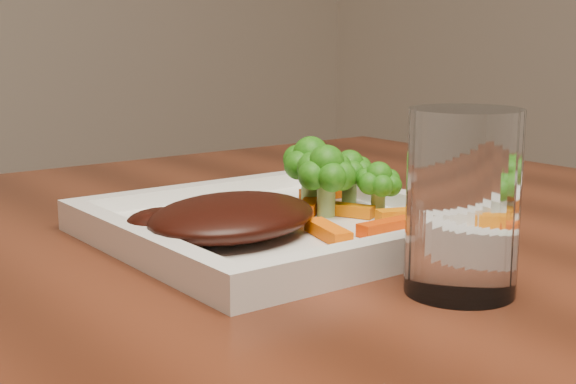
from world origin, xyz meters
TOP-DOWN VIEW (x-y plane):
  - plate at (0.16, -0.08)m, footprint 0.27×0.27m
  - steak at (0.10, -0.10)m, footprint 0.18×0.16m
  - broccoli_0 at (0.22, -0.05)m, footprint 0.07×0.07m
  - broccoli_1 at (0.24, -0.07)m, footprint 0.05×0.05m
  - broccoli_2 at (0.24, -0.11)m, footprint 0.06×0.06m
  - broccoli_3 at (0.20, -0.09)m, footprint 0.06×0.06m
  - carrot_0 at (0.20, -0.16)m, footprint 0.05×0.01m
  - carrot_1 at (0.25, -0.14)m, footprint 0.06×0.03m
  - carrot_2 at (0.16, -0.15)m, footprint 0.03×0.06m
  - carrot_3 at (0.25, -0.03)m, footprint 0.05×0.02m
  - carrot_5 at (0.22, -0.10)m, footprint 0.03×0.05m
  - carrot_6 at (0.20, -0.07)m, footprint 0.05×0.05m
  - drinking_glass at (0.16, -0.27)m, footprint 0.09×0.09m

SIDE VIEW (x-z plane):
  - plate at x=0.16m, z-range 0.75..0.76m
  - carrot_0 at x=0.20m, z-range 0.76..0.77m
  - carrot_1 at x=0.25m, z-range 0.76..0.77m
  - carrot_2 at x=0.16m, z-range 0.76..0.77m
  - carrot_3 at x=0.25m, z-range 0.76..0.77m
  - carrot_5 at x=0.22m, z-range 0.76..0.77m
  - carrot_6 at x=0.20m, z-range 0.76..0.77m
  - steak at x=0.10m, z-range 0.76..0.79m
  - broccoli_2 at x=0.24m, z-range 0.76..0.82m
  - broccoli_3 at x=0.20m, z-range 0.76..0.82m
  - broccoli_1 at x=0.24m, z-range 0.76..0.83m
  - broccoli_0 at x=0.22m, z-range 0.76..0.83m
  - drinking_glass at x=0.16m, z-range 0.75..0.87m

